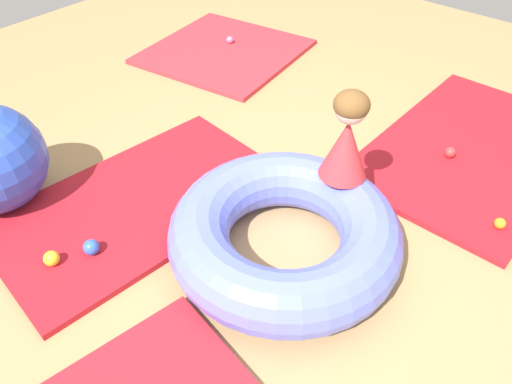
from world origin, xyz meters
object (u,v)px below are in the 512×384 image
(child_in_red, at_px, (347,136))
(play_ball_red, at_px, (450,152))
(play_ball_pink, at_px, (230,40))
(play_ball_orange, at_px, (500,223))
(play_ball_yellow, at_px, (51,258))
(play_ball_blue_second, at_px, (91,247))
(inflatable_cushion, at_px, (285,234))

(child_in_red, bearing_deg, play_ball_red, -88.40)
(play_ball_pink, bearing_deg, play_ball_orange, -106.03)
(play_ball_yellow, bearing_deg, play_ball_pink, 23.02)
(play_ball_pink, distance_m, play_ball_yellow, 2.85)
(child_in_red, relative_size, play_ball_yellow, 6.20)
(play_ball_blue_second, bearing_deg, play_ball_yellow, 152.34)
(child_in_red, height_order, play_ball_orange, child_in_red)
(child_in_red, height_order, play_ball_blue_second, child_in_red)
(play_ball_pink, relative_size, play_ball_yellow, 0.79)
(play_ball_pink, height_order, play_ball_yellow, play_ball_yellow)
(play_ball_yellow, relative_size, play_ball_blue_second, 0.96)
(child_in_red, relative_size, play_ball_red, 6.98)
(play_ball_blue_second, bearing_deg, inflatable_cushion, -48.48)
(play_ball_orange, bearing_deg, inflatable_cushion, 137.86)
(inflatable_cushion, bearing_deg, play_ball_pink, 48.79)
(play_ball_orange, bearing_deg, play_ball_pink, 73.97)
(play_ball_orange, distance_m, play_ball_pink, 2.95)
(play_ball_red, bearing_deg, child_in_red, 163.11)
(child_in_red, distance_m, play_ball_yellow, 1.69)
(play_ball_orange, xyz_separation_m, play_ball_blue_second, (-1.63, 1.63, 0.01))
(play_ball_orange, distance_m, play_ball_blue_second, 2.30)
(inflatable_cushion, bearing_deg, child_in_red, -6.77)
(child_in_red, bearing_deg, play_ball_blue_second, 72.18)
(play_ball_red, bearing_deg, play_ball_pink, 81.34)
(child_in_red, xyz_separation_m, play_ball_orange, (0.49, -0.79, -0.51))
(inflatable_cushion, distance_m, play_ball_red, 1.44)
(play_ball_orange, height_order, play_ball_blue_second, play_ball_blue_second)
(inflatable_cushion, xyz_separation_m, play_ball_blue_second, (-0.69, 0.78, -0.08))
(play_ball_orange, bearing_deg, play_ball_yellow, 136.40)
(play_ball_blue_second, bearing_deg, play_ball_orange, -45.02)
(inflatable_cushion, bearing_deg, play_ball_orange, -42.14)
(child_in_red, xyz_separation_m, play_ball_red, (0.95, -0.29, -0.50))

